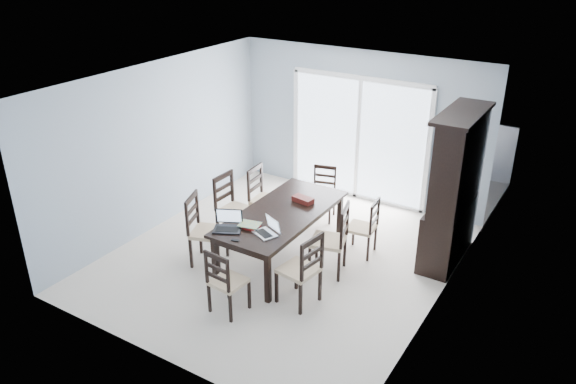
% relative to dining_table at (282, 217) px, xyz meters
% --- Properties ---
extents(floor, '(5.00, 5.00, 0.00)m').
position_rel_dining_table_xyz_m(floor, '(0.00, 0.00, -0.67)').
color(floor, silver).
rests_on(floor, ground).
extents(ceiling, '(5.00, 5.00, 0.00)m').
position_rel_dining_table_xyz_m(ceiling, '(0.00, 0.00, 1.93)').
color(ceiling, white).
rests_on(ceiling, back_wall).
extents(back_wall, '(4.50, 0.02, 2.60)m').
position_rel_dining_table_xyz_m(back_wall, '(0.00, 2.50, 0.63)').
color(back_wall, '#919FAD').
rests_on(back_wall, floor).
extents(wall_left, '(0.02, 5.00, 2.60)m').
position_rel_dining_table_xyz_m(wall_left, '(-2.25, 0.00, 0.63)').
color(wall_left, '#919FAD').
rests_on(wall_left, floor).
extents(wall_right, '(0.02, 5.00, 2.60)m').
position_rel_dining_table_xyz_m(wall_right, '(2.25, 0.00, 0.63)').
color(wall_right, '#919FAD').
rests_on(wall_right, floor).
extents(balcony, '(4.50, 2.00, 0.10)m').
position_rel_dining_table_xyz_m(balcony, '(0.00, 3.50, -0.72)').
color(balcony, gray).
rests_on(balcony, ground).
extents(railing, '(4.50, 0.06, 1.10)m').
position_rel_dining_table_xyz_m(railing, '(0.00, 4.50, -0.12)').
color(railing, '#99999E').
rests_on(railing, balcony).
extents(dining_table, '(1.00, 2.20, 0.75)m').
position_rel_dining_table_xyz_m(dining_table, '(0.00, 0.00, 0.00)').
color(dining_table, black).
rests_on(dining_table, floor).
extents(china_hutch, '(0.50, 1.38, 2.20)m').
position_rel_dining_table_xyz_m(china_hutch, '(2.02, 1.25, 0.40)').
color(china_hutch, black).
rests_on(china_hutch, floor).
extents(sliding_door, '(2.52, 0.05, 2.18)m').
position_rel_dining_table_xyz_m(sliding_door, '(0.00, 2.48, 0.41)').
color(sliding_door, silver).
rests_on(sliding_door, floor).
extents(chair_left_near, '(0.58, 0.57, 1.19)m').
position_rel_dining_table_xyz_m(chair_left_near, '(-0.92, -0.67, -0.05)').
color(chair_left_near, black).
rests_on(chair_left_near, floor).
extents(chair_left_mid, '(0.48, 0.46, 1.20)m').
position_rel_dining_table_xyz_m(chair_left_mid, '(-0.98, 0.10, -0.04)').
color(chair_left_mid, black).
rests_on(chair_left_mid, floor).
extents(chair_left_far, '(0.48, 0.47, 1.16)m').
position_rel_dining_table_xyz_m(chair_left_far, '(-0.80, 0.67, -0.06)').
color(chair_left_far, black).
rests_on(chair_left_far, floor).
extents(chair_right_near, '(0.51, 0.50, 1.15)m').
position_rel_dining_table_xyz_m(chair_right_near, '(0.84, -0.80, -0.06)').
color(chair_right_near, black).
rests_on(chair_right_near, floor).
extents(chair_right_mid, '(0.56, 0.55, 1.19)m').
position_rel_dining_table_xyz_m(chair_right_mid, '(0.83, 0.05, -0.04)').
color(chair_right_mid, black).
rests_on(chair_right_mid, floor).
extents(chair_right_far, '(0.43, 0.42, 1.01)m').
position_rel_dining_table_xyz_m(chair_right_far, '(0.99, 0.74, -0.14)').
color(chair_right_far, black).
rests_on(chair_right_far, floor).
extents(chair_end_near, '(0.42, 0.43, 1.03)m').
position_rel_dining_table_xyz_m(chair_end_near, '(0.10, -1.48, -0.13)').
color(chair_end_near, black).
rests_on(chair_end_near, floor).
extents(chair_end_far, '(0.47, 0.47, 1.01)m').
position_rel_dining_table_xyz_m(chair_end_far, '(-0.13, 1.48, -0.14)').
color(chair_end_far, black).
rests_on(chair_end_far, floor).
extents(laptop_dark, '(0.44, 0.39, 0.25)m').
position_rel_dining_table_xyz_m(laptop_dark, '(-0.32, -0.83, 0.14)').
color(laptop_dark, black).
rests_on(laptop_dark, dining_table).
extents(laptop_silver, '(0.38, 0.33, 0.22)m').
position_rel_dining_table_xyz_m(laptop_silver, '(0.16, -0.66, 0.13)').
color(laptop_silver, silver).
rests_on(laptop_silver, dining_table).
extents(book_stack, '(0.31, 0.26, 0.05)m').
position_rel_dining_table_xyz_m(book_stack, '(-0.13, -0.60, 0.10)').
color(book_stack, maroon).
rests_on(book_stack, dining_table).
extents(cell_phone, '(0.11, 0.07, 0.01)m').
position_rel_dining_table_xyz_m(cell_phone, '(-0.07, -1.00, 0.08)').
color(cell_phone, black).
rests_on(cell_phone, dining_table).
extents(game_box, '(0.33, 0.20, 0.08)m').
position_rel_dining_table_xyz_m(game_box, '(0.10, 0.43, 0.12)').
color(game_box, '#4D0F12').
rests_on(game_box, dining_table).
extents(hot_tub, '(1.86, 1.70, 0.88)m').
position_rel_dining_table_xyz_m(hot_tub, '(-0.25, 3.47, -0.23)').
color(hot_tub, maroon).
rests_on(hot_tub, balcony).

